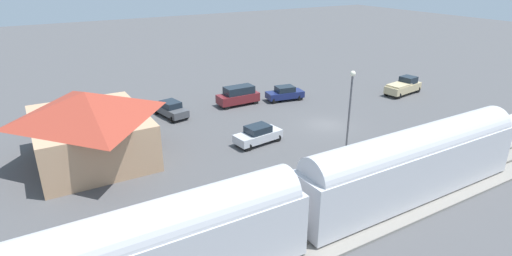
# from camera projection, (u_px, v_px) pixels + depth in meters

# --- Properties ---
(ground_plane) EXTENTS (200.00, 200.00, 0.00)m
(ground_plane) POSITION_uv_depth(u_px,v_px,m) (325.00, 125.00, 42.04)
(ground_plane) COLOR #4C4C4F
(railway_track) EXTENTS (4.80, 70.00, 0.30)m
(railway_track) POSITION_uv_depth(u_px,v_px,m) (445.00, 182.00, 30.83)
(railway_track) COLOR gray
(railway_track) RESTS_ON ground
(platform) EXTENTS (3.20, 46.00, 0.30)m
(platform) POSITION_uv_depth(u_px,v_px,m) (403.00, 161.00, 34.00)
(platform) COLOR #B7B2A8
(platform) RESTS_ON ground
(station_building) EXTENTS (11.48, 9.43, 5.90)m
(station_building) POSITION_uv_depth(u_px,v_px,m) (89.00, 125.00, 33.68)
(station_building) COLOR tan
(station_building) RESTS_ON ground
(pedestrian_on_platform) EXTENTS (0.36, 0.36, 1.71)m
(pedestrian_on_platform) POSITION_uv_depth(u_px,v_px,m) (423.00, 144.00, 34.38)
(pedestrian_on_platform) COLOR brown
(pedestrian_on_platform) RESTS_ON platform
(pedestrian_waiting_far) EXTENTS (0.36, 0.36, 1.71)m
(pedestrian_waiting_far) POSITION_uv_depth(u_px,v_px,m) (449.00, 132.00, 36.87)
(pedestrian_waiting_far) COLOR brown
(pedestrian_waiting_far) RESTS_ON platform
(pickup_tan) EXTENTS (2.70, 5.62, 2.14)m
(pickup_tan) POSITION_uv_depth(u_px,v_px,m) (404.00, 86.00, 51.71)
(pickup_tan) COLOR #C6B284
(pickup_tan) RESTS_ON ground
(sedan_navy) EXTENTS (2.54, 4.74, 1.74)m
(sedan_navy) POSITION_uv_depth(u_px,v_px,m) (285.00, 93.00, 49.42)
(sedan_navy) COLOR navy
(sedan_navy) RESTS_ON ground
(sedan_silver) EXTENTS (2.37, 4.69, 1.74)m
(sedan_silver) POSITION_uv_depth(u_px,v_px,m) (258.00, 135.00, 37.38)
(sedan_silver) COLOR silver
(sedan_silver) RESTS_ON ground
(sedan_charcoal) EXTENTS (4.76, 2.86, 1.74)m
(sedan_charcoal) POSITION_uv_depth(u_px,v_px,m) (171.00, 109.00, 44.01)
(sedan_charcoal) COLOR #47494F
(sedan_charcoal) RESTS_ON ground
(suv_maroon) EXTENTS (1.96, 4.90, 2.22)m
(suv_maroon) POSITION_uv_depth(u_px,v_px,m) (238.00, 95.00, 47.69)
(suv_maroon) COLOR maroon
(suv_maroon) RESTS_ON ground
(light_pole_near_platform) EXTENTS (0.44, 0.44, 7.71)m
(light_pole_near_platform) POSITION_uv_depth(u_px,v_px,m) (350.00, 106.00, 32.67)
(light_pole_near_platform) COLOR #515156
(light_pole_near_platform) RESTS_ON ground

